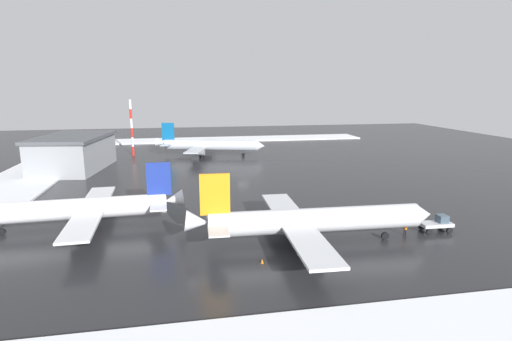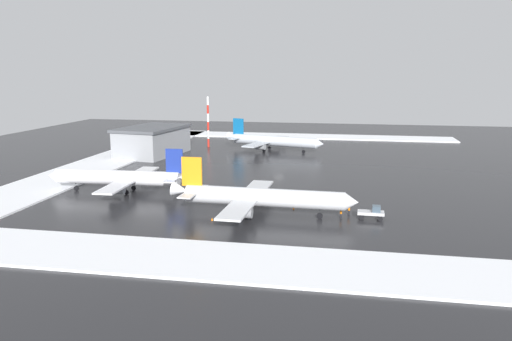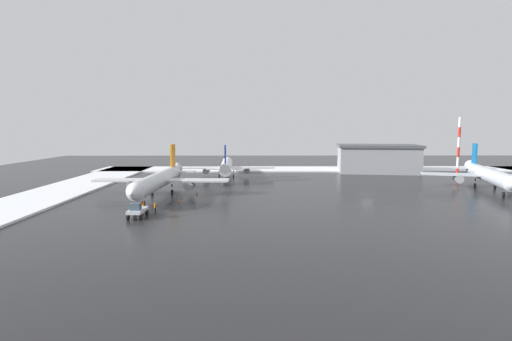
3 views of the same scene
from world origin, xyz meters
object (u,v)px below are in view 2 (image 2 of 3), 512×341
airplane_foreground_jet (121,178)px  antenna_mast (208,122)px  pushback_tug (372,212)px  ground_crew_beside_wing (349,210)px  airplane_parked_portside (259,197)px  airplane_distant_tail (272,141)px  traffic_cone_mid_line (256,203)px  traffic_cone_wingtip_side (294,208)px  traffic_cone_near_nose (212,219)px  cargo_hangar (153,141)px  ground_crew_by_nose_gear (341,213)px

airplane_foreground_jet → antenna_mast: 66.51m
pushback_tug → ground_crew_beside_wing: (-1.83, -4.05, -0.31)m
airplane_parked_portside → antenna_mast: 84.38m
airplane_distant_tail → traffic_cone_mid_line: 66.38m
airplane_parked_portside → pushback_tug: airplane_parked_portside is taller
traffic_cone_wingtip_side → airplane_distant_tail: bearing=-168.0°
traffic_cone_near_nose → airplane_distant_tail: bearing=-179.1°
pushback_tug → cargo_hangar: bearing=139.6°
airplane_parked_portside → antenna_mast: bearing=113.8°
ground_crew_by_nose_gear → traffic_cone_mid_line: bearing=81.2°
airplane_foreground_jet → cargo_hangar: size_ratio=1.22×
antenna_mast → traffic_cone_near_nose: (82.81, 24.15, -8.30)m
ground_crew_beside_wing → ground_crew_by_nose_gear: bearing=174.2°
pushback_tug → ground_crew_by_nose_gear: 5.47m
airplane_foreground_jet → ground_crew_beside_wing: airplane_foreground_jet is taller
ground_crew_by_nose_gear → traffic_cone_near_nose: 22.77m
cargo_hangar → ground_crew_by_nose_gear: bearing=53.2°
antenna_mast → traffic_cone_near_nose: size_ratio=31.19×
traffic_cone_wingtip_side → antenna_mast: bearing=-152.9°
airplane_distant_tail → cargo_hangar: (14.45, -35.28, 1.11)m
antenna_mast → ground_crew_beside_wing: bearing=32.4°
antenna_mast → airplane_distant_tail: bearing=78.4°
airplane_foreground_jet → traffic_cone_wingtip_side: (6.76, 37.99, -2.93)m
ground_crew_by_nose_gear → traffic_cone_mid_line: (-6.76, -16.63, -0.70)m
pushback_tug → cargo_hangar: 86.32m
airplane_parked_portside → cargo_hangar: (-58.90, -44.02, 1.07)m
airplane_parked_portside → traffic_cone_near_nose: bearing=-145.8°
airplane_parked_portside → airplane_distant_tail: (-73.34, -8.74, -0.04)m
airplane_parked_portside → traffic_cone_near_nose: size_ratio=62.48×
airplane_foreground_jet → traffic_cone_near_nose: size_ratio=59.36×
airplane_parked_portside → airplane_foreground_jet: airplane_parked_portside is taller
airplane_parked_portside → cargo_hangar: airplane_parked_portside is taller
cargo_hangar → traffic_cone_mid_line: 66.61m
airplane_distant_tail → ground_crew_beside_wing: bearing=-55.3°
airplane_parked_portside → ground_crew_beside_wing: bearing=12.3°
ground_crew_beside_wing → traffic_cone_wingtip_side: ground_crew_beside_wing is taller
pushback_tug → traffic_cone_wingtip_side: bearing=166.6°
airplane_parked_portside → traffic_cone_wingtip_side: airplane_parked_portside is taller
ground_crew_beside_wing → airplane_foreground_jet: bearing=104.3°
airplane_parked_portside → traffic_cone_near_nose: (4.77, -7.50, -3.10)m
airplane_distant_tail → antenna_mast: size_ratio=1.95×
ground_crew_by_nose_gear → traffic_cone_near_nose: bearing=117.0°
pushback_tug → antenna_mast: bearing=125.5°
cargo_hangar → traffic_cone_wingtip_side: 73.47m
airplane_distant_tail → ground_crew_by_nose_gear: airplane_distant_tail is taller
pushback_tug → traffic_cone_wingtip_side: (-3.84, -14.33, -1.01)m
airplane_parked_portside → ground_crew_beside_wing: airplane_parked_portside is taller
cargo_hangar → traffic_cone_near_nose: bearing=37.8°
airplane_foreground_jet → traffic_cone_near_nose: bearing=143.9°
cargo_hangar → airplane_distant_tail: bearing=120.3°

